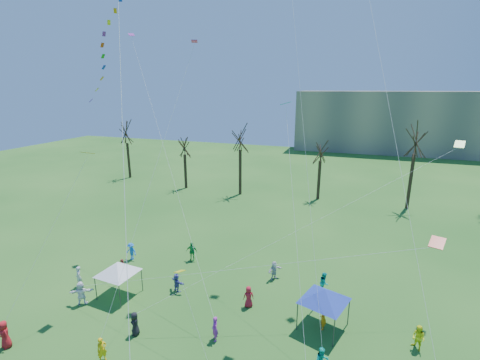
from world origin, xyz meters
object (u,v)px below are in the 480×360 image
(canopy_tent_white, at_px, (118,268))
(distant_building, at_px, (421,123))
(canopy_tent_blue, at_px, (325,295))
(big_box_kite, at_px, (111,42))

(canopy_tent_white, bearing_deg, distant_building, 66.94)
(canopy_tent_white, relative_size, canopy_tent_blue, 0.99)
(distant_building, distance_m, canopy_tent_blue, 75.22)
(canopy_tent_white, bearing_deg, big_box_kite, -28.87)
(canopy_tent_blue, bearing_deg, canopy_tent_white, -174.76)
(big_box_kite, relative_size, canopy_tent_blue, 6.29)
(distant_building, height_order, big_box_kite, big_box_kite)
(big_box_kite, height_order, canopy_tent_blue, big_box_kite)
(big_box_kite, distance_m, canopy_tent_blue, 20.64)
(distant_building, relative_size, canopy_tent_blue, 16.04)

